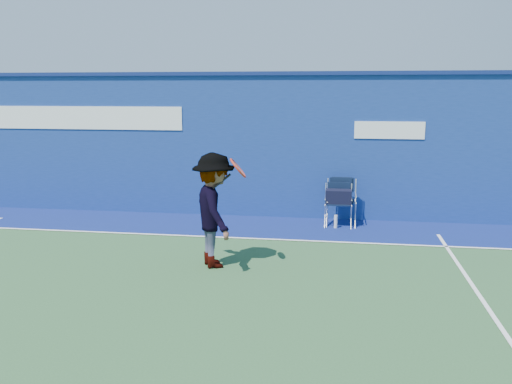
# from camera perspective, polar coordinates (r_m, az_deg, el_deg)

# --- Properties ---
(ground) EXTENTS (80.00, 80.00, 0.00)m
(ground) POSITION_cam_1_polar(r_m,az_deg,el_deg) (7.34, -12.88, -11.19)
(ground) COLOR #2C532D
(ground) RESTS_ON ground
(stadium_wall) EXTENTS (24.00, 0.50, 3.08)m
(stadium_wall) POSITION_cam_1_polar(r_m,az_deg,el_deg) (11.86, -3.98, 5.09)
(stadium_wall) COLOR navy
(stadium_wall) RESTS_ON ground
(out_of_bounds_strip) EXTENTS (24.00, 1.80, 0.01)m
(out_of_bounds_strip) POSITION_cam_1_polar(r_m,az_deg,el_deg) (11.07, -5.11, -3.47)
(out_of_bounds_strip) COLOR navy
(out_of_bounds_strip) RESTS_ON ground
(court_lines) EXTENTS (24.00, 12.00, 0.01)m
(court_lines) POSITION_cam_1_polar(r_m,az_deg,el_deg) (7.86, -11.27, -9.54)
(court_lines) COLOR white
(court_lines) RESTS_ON out_of_bounds_strip
(directors_chair_left) EXTENTS (0.56, 0.52, 0.95)m
(directors_chair_left) POSITION_cam_1_polar(r_m,az_deg,el_deg) (11.09, 8.95, -1.88)
(directors_chair_left) COLOR silver
(directors_chair_left) RESTS_ON ground
(directors_chair_right) EXTENTS (0.52, 0.46, 0.86)m
(directors_chair_right) POSITION_cam_1_polar(r_m,az_deg,el_deg) (10.98, 8.65, -1.75)
(directors_chair_right) COLOR silver
(directors_chair_right) RESTS_ON ground
(water_bottle) EXTENTS (0.07, 0.07, 0.27)m
(water_bottle) POSITION_cam_1_polar(r_m,az_deg,el_deg) (10.86, 8.39, -3.11)
(water_bottle) COLOR silver
(water_bottle) RESTS_ON ground
(tennis_player) EXTENTS (1.12, 1.32, 1.77)m
(tennis_player) POSITION_cam_1_polar(r_m,az_deg,el_deg) (8.33, -4.42, -1.92)
(tennis_player) COLOR #EA4738
(tennis_player) RESTS_ON ground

